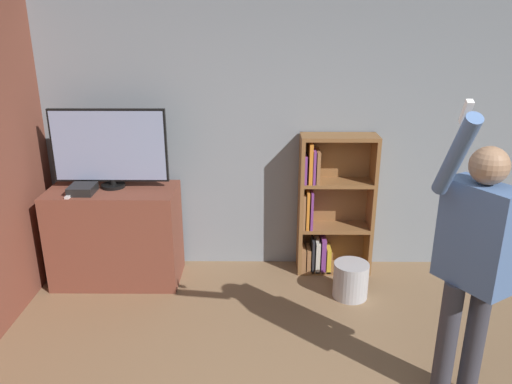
{
  "coord_description": "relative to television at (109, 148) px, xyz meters",
  "views": [
    {
      "loc": [
        -0.38,
        -1.9,
        2.45
      ],
      "look_at": [
        -0.41,
        1.59,
        1.21
      ],
      "focal_mm": 35.0,
      "sensor_mm": 36.0,
      "label": 1
    }
  ],
  "objects": [
    {
      "name": "wall_back",
      "position": [
        1.75,
        0.34,
        0.04
      ],
      "size": [
        6.91,
        0.06,
        2.7
      ],
      "color": "gray",
      "rests_on": "ground_plane"
    },
    {
      "name": "tv_ledge",
      "position": [
        0.0,
        -0.06,
        -0.85
      ],
      "size": [
        1.19,
        0.58,
        0.93
      ],
      "color": "brown",
      "rests_on": "ground_plane"
    },
    {
      "name": "television",
      "position": [
        0.0,
        0.0,
        0.0
      ],
      "size": [
        1.05,
        0.22,
        0.74
      ],
      "color": "black",
      "rests_on": "tv_ledge"
    },
    {
      "name": "game_console",
      "position": [
        -0.23,
        -0.17,
        -0.34
      ],
      "size": [
        0.22,
        0.23,
        0.08
      ],
      "color": "black",
      "rests_on": "tv_ledge"
    },
    {
      "name": "remote_loose",
      "position": [
        -0.32,
        -0.26,
        -0.37
      ],
      "size": [
        0.05,
        0.14,
        0.02
      ],
      "color": "white",
      "rests_on": "tv_ledge"
    },
    {
      "name": "bookshelf",
      "position": [
        2.05,
        0.16,
        -0.66
      ],
      "size": [
        0.72,
        0.28,
        1.4
      ],
      "color": "brown",
      "rests_on": "ground_plane"
    },
    {
      "name": "person",
      "position": [
        2.68,
        -1.65,
        -0.24
      ],
      "size": [
        0.59,
        0.58,
        2.05
      ],
      "rotation": [
        0.0,
        0.0,
        -1.02
      ],
      "color": "#383842",
      "rests_on": "ground_plane"
    },
    {
      "name": "waste_bin",
      "position": [
        2.2,
        -0.37,
        -1.15
      ],
      "size": [
        0.32,
        0.32,
        0.33
      ],
      "color": "#B7B7BC",
      "rests_on": "ground_plane"
    }
  ]
}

